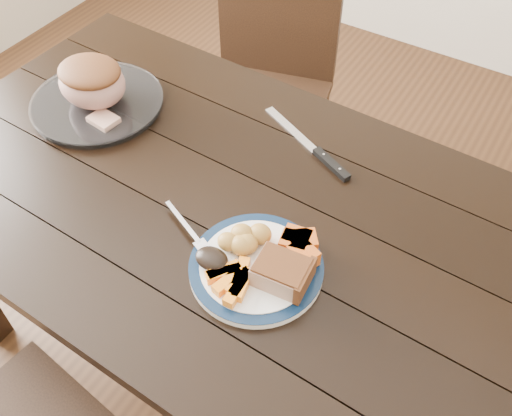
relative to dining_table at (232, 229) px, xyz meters
The scene contains 15 objects.
ground 0.66m from the dining_table, ahead, with size 4.00×4.00×0.00m, color #472B16.
dining_table is the anchor object (origin of this frame).
chair_far 0.82m from the dining_table, 114.62° to the left, with size 0.52×0.53×0.93m.
dinner_plate 0.22m from the dining_table, 40.58° to the right, with size 0.27×0.27×0.02m, color white.
plate_rim 0.22m from the dining_table, 40.58° to the right, with size 0.27×0.27×0.02m, color #0A1D36.
serving_platter 0.51m from the dining_table, 168.36° to the left, with size 0.34×0.34×0.02m, color white.
pork_slice 0.28m from the dining_table, 32.16° to the right, with size 0.10×0.08×0.05m, color tan.
roasted_potatoes 0.19m from the dining_table, 44.12° to the right, with size 0.09×0.09×0.04m.
carrot_batons 0.26m from the dining_table, 54.79° to the right, with size 0.09×0.11×0.02m.
pumpkin_wedges 0.25m from the dining_table, 14.28° to the right, with size 0.10×0.09×0.04m.
dark_mushroom 0.22m from the dining_table, 67.74° to the right, with size 0.07×0.05×0.03m, color black.
fork 0.17m from the dining_table, 96.69° to the right, with size 0.17×0.09×0.00m.
roast_joint 0.53m from the dining_table, 168.36° to the left, with size 0.18×0.15×0.12m, color tan.
cut_slice 0.43m from the dining_table, behind, with size 0.07×0.06×0.02m, color tan.
carving_knife 0.28m from the dining_table, 67.00° to the left, with size 0.30×0.15×0.01m.
Camera 1 is at (0.50, -0.69, 1.71)m, focal length 40.00 mm.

